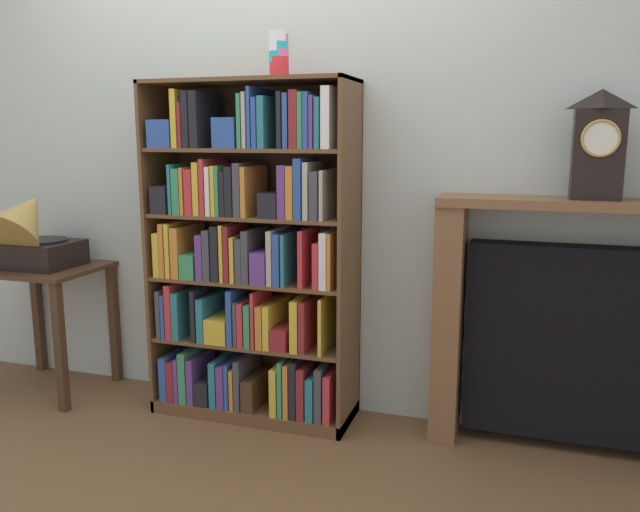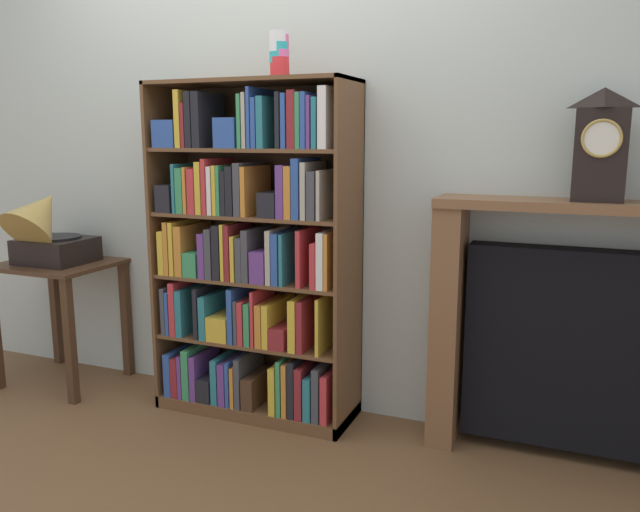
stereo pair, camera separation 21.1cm
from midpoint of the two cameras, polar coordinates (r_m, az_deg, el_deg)
name	(u,v)px [view 1 (the left image)]	position (r m, az deg, el deg)	size (l,w,h in m)	color
ground_plane	(247,422)	(3.22, -8.50, -14.56)	(8.40, 6.40, 0.02)	brown
wall_back	(297,148)	(3.14, -4.00, 9.65)	(5.40, 0.08, 2.60)	beige
bookshelf	(250,264)	(3.06, -8.31, -0.73)	(0.98, 0.35, 1.61)	brown
cup_stack	(279,54)	(2.92, -5.90, 17.63)	(0.09, 0.09, 0.20)	red
side_table_left	(45,296)	(3.72, -25.01, -3.30)	(0.59, 0.50, 0.68)	#472D1C
gramophone	(32,232)	(3.62, -26.06, 1.95)	(0.36, 0.45, 0.47)	black
fireplace_mantel	(581,331)	(2.88, 20.50, -6.41)	(1.23, 0.26, 1.11)	brown
mantel_clock	(598,145)	(2.74, 21.77, 9.29)	(0.19, 0.14, 0.43)	black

